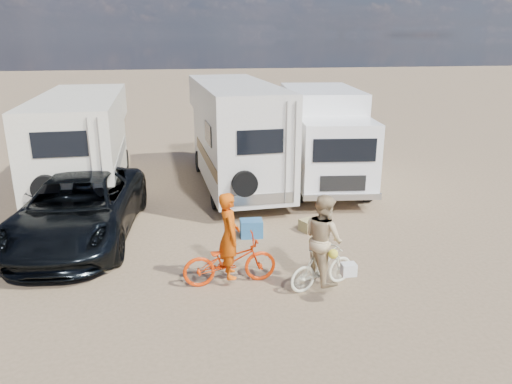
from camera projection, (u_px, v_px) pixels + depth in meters
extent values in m
plane|color=#8E7355|center=(253.00, 275.00, 10.90)|extent=(140.00, 140.00, 0.00)
imported|color=black|center=(79.00, 208.00, 12.64)|extent=(3.27, 6.20, 1.66)
imported|color=red|center=(230.00, 261.00, 10.38)|extent=(2.04, 0.82, 1.05)
imported|color=#E9E9C4|center=(322.00, 267.00, 10.21)|extent=(1.61, 0.91, 0.93)
imported|color=#D44F09|center=(229.00, 243.00, 10.26)|extent=(0.49, 0.70, 1.86)
imported|color=tan|center=(323.00, 247.00, 10.07)|extent=(0.97, 1.09, 1.88)
imported|color=black|center=(345.00, 175.00, 16.88)|extent=(1.88, 1.71, 0.99)
cube|color=#296093|center=(251.00, 228.00, 12.90)|extent=(0.60, 0.45, 0.46)
cube|color=#998B52|center=(308.00, 225.00, 13.29)|extent=(0.53, 0.53, 0.32)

